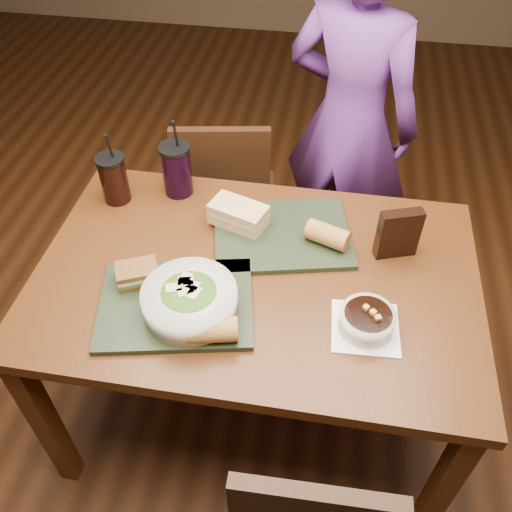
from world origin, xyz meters
The scene contains 15 objects.
ground centered at (0.00, 0.00, 0.00)m, with size 6.00×6.00×0.00m, color #381C0B.
dining_table centered at (0.00, 0.00, 0.66)m, with size 1.30×0.85×0.75m.
chair_far centered at (-0.23, 0.66, 0.48)m, with size 0.43×0.43×0.86m.
diner centered at (0.23, 0.86, 0.76)m, with size 0.56×0.37×1.52m, color #5D2C7A.
tray_near centered at (-0.20, -0.16, 0.76)m, with size 0.42×0.32×0.02m, color black.
tray_far centered at (0.06, 0.17, 0.76)m, with size 0.42×0.32×0.02m, color black.
salad_bowl centered at (-0.15, -0.18, 0.81)m, with size 0.26×0.26×0.08m.
soup_bowl centered at (0.32, -0.15, 0.78)m, with size 0.19×0.19×0.07m.
sandwich_near centered at (-0.32, -0.10, 0.80)m, with size 0.14×0.12×0.05m.
sandwich_far centered at (-0.09, 0.19, 0.80)m, with size 0.20×0.15×0.07m.
baguette_near centered at (-0.07, -0.26, 0.80)m, with size 0.07×0.07×0.13m, color #AD7533.
baguette_far centered at (0.20, 0.14, 0.80)m, with size 0.07×0.07×0.13m, color #AD7533.
cup_cola centered at (-0.52, 0.26, 0.83)m, with size 0.10×0.10×0.26m.
cup_berry centered at (-0.32, 0.34, 0.84)m, with size 0.10×0.10×0.28m.
chip_bag centered at (0.40, 0.15, 0.83)m, with size 0.12×0.04×0.16m, color black.
Camera 1 is at (0.18, -1.07, 1.92)m, focal length 38.00 mm.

